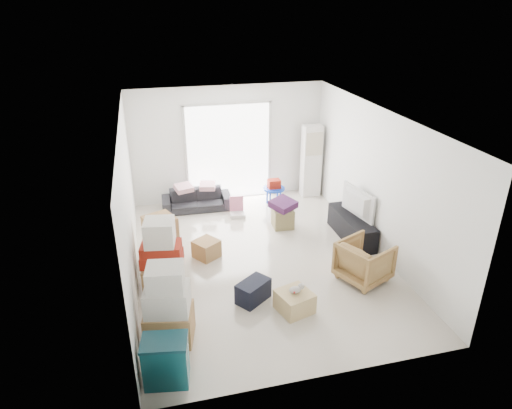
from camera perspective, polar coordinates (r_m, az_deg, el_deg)
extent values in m
cube|color=beige|center=(8.67, 0.55, -7.51)|extent=(4.50, 6.00, 0.24)
cube|color=white|center=(7.53, 0.64, 11.79)|extent=(4.50, 6.00, 0.24)
cube|color=white|center=(10.85, -3.62, 7.76)|extent=(4.50, 0.24, 2.70)
cube|color=white|center=(5.41, 9.16, -11.31)|extent=(4.50, 0.24, 2.70)
cube|color=white|center=(7.78, -16.55, -0.29)|extent=(0.24, 6.00, 2.70)
cube|color=white|center=(8.85, 15.63, 2.88)|extent=(0.24, 6.00, 2.70)
cube|color=white|center=(10.78, -3.45, 6.54)|extent=(2.00, 0.01, 2.30)
cube|color=silver|center=(10.65, -8.76, 6.05)|extent=(0.06, 0.04, 2.30)
cube|color=silver|center=(10.99, 1.72, 6.92)|extent=(0.06, 0.04, 2.30)
cube|color=silver|center=(10.47, -3.60, 12.51)|extent=(2.10, 0.04, 0.06)
cube|color=silver|center=(11.08, 6.91, 5.40)|extent=(0.45, 0.30, 1.75)
cube|color=black|center=(9.41, 11.88, -2.77)|extent=(0.44, 1.46, 0.49)
imported|color=black|center=(9.28, 12.04, -1.08)|extent=(0.74, 1.08, 0.13)
imported|color=#25252A|center=(10.52, -7.46, 0.97)|extent=(1.58, 0.52, 0.61)
cube|color=#F6B4BC|center=(10.38, -9.06, 2.71)|extent=(0.45, 0.40, 0.12)
cube|color=#F6B4BC|center=(10.43, -6.13, 2.98)|extent=(0.40, 0.35, 0.12)
imported|color=#9D7C46|center=(8.06, 13.40, -6.69)|extent=(0.97, 1.00, 0.79)
cube|color=#114F57|center=(6.27, -11.05, -19.79)|extent=(0.61, 0.47, 0.31)
cube|color=#114F57|center=(6.06, -11.29, -17.71)|extent=(0.61, 0.47, 0.31)
cube|color=#0C333D|center=(5.94, -11.43, -16.47)|extent=(0.63, 0.49, 0.04)
cube|color=#956A43|center=(6.81, -10.74, -14.51)|extent=(0.77, 0.68, 0.49)
cube|color=white|center=(6.54, -11.04, -11.52)|extent=(0.69, 0.61, 0.38)
cube|color=white|center=(6.34, -11.30, -8.92)|extent=(0.55, 0.51, 0.33)
cube|color=#956A43|center=(7.90, -11.46, -8.64)|extent=(0.73, 0.73, 0.45)
cube|color=maroon|center=(7.73, -11.66, -6.64)|extent=(0.75, 0.58, 0.20)
cube|color=maroon|center=(7.64, -11.78, -5.42)|extent=(0.72, 0.54, 0.18)
cube|color=white|center=(7.49, -11.98, -3.43)|extent=(0.54, 0.52, 0.42)
cube|color=#956A43|center=(8.66, -11.63, -5.56)|extent=(0.64, 0.55, 0.43)
cube|color=#956A43|center=(8.45, -11.89, -2.97)|extent=(0.66, 0.66, 0.46)
cube|color=#956A43|center=(8.65, -6.21, -5.53)|extent=(0.57, 0.57, 0.34)
cube|color=black|center=(7.46, -0.36, -10.77)|extent=(0.64, 0.59, 0.35)
cube|color=olive|center=(9.69, 3.36, -1.67)|extent=(0.44, 0.44, 0.42)
cube|color=#4D1F4F|center=(9.57, 3.40, -0.17)|extent=(0.63, 0.63, 0.14)
cylinder|color=#103BC3|center=(10.60, 2.25, 2.01)|extent=(0.51, 0.51, 0.04)
cylinder|color=#103BC3|center=(10.83, 2.69, 1.25)|extent=(0.04, 0.04, 0.40)
cylinder|color=#103BC3|center=(10.76, 1.39, 1.12)|extent=(0.04, 0.04, 0.40)
cylinder|color=#103BC3|center=(10.54, 1.76, 0.58)|extent=(0.04, 0.04, 0.40)
cylinder|color=#103BC3|center=(10.60, 3.08, 0.72)|extent=(0.04, 0.04, 0.40)
cube|color=maroon|center=(10.55, 2.26, 2.61)|extent=(0.28, 0.22, 0.20)
cube|color=silver|center=(10.20, -2.29, -1.26)|extent=(0.36, 0.33, 0.08)
cube|color=#D56D94|center=(10.21, -2.45, 0.14)|extent=(0.31, 0.08, 0.36)
cube|color=tan|center=(7.28, 4.83, -11.98)|extent=(0.62, 0.62, 0.33)
ellipsoid|color=#B2ADA8|center=(7.15, 4.90, -10.59)|extent=(0.19, 0.13, 0.10)
cube|color=#AE1313|center=(7.15, 4.90, -10.57)|extent=(0.16, 0.15, 0.03)
sphere|color=#B2ADA8|center=(7.19, 5.67, -10.15)|extent=(0.10, 0.10, 0.10)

